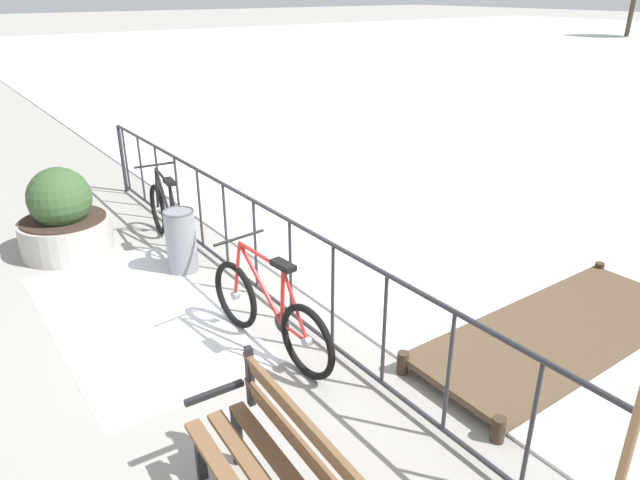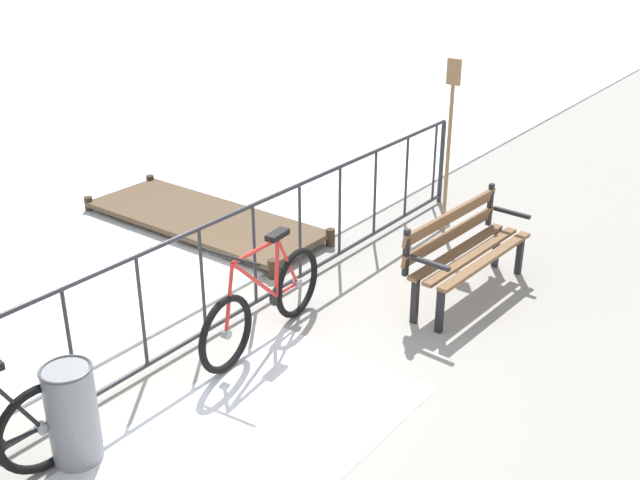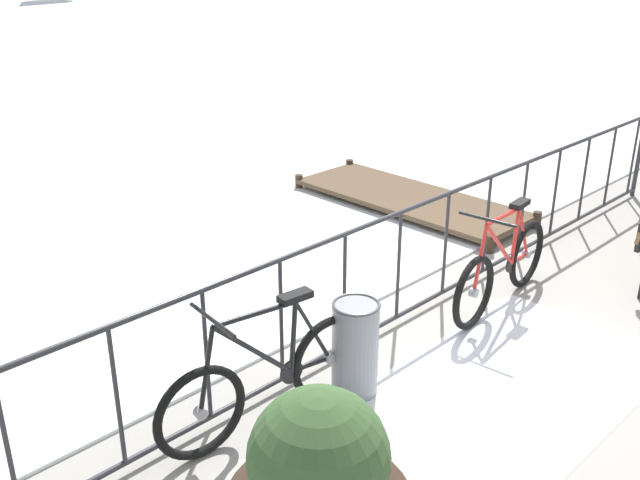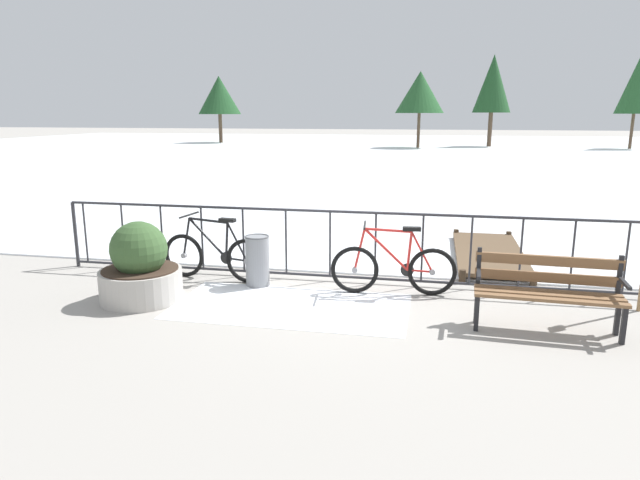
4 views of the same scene
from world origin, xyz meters
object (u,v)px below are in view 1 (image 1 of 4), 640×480
at_px(planter_with_shrub, 63,219).
at_px(oar_upright, 624,465).
at_px(bicycle_near_railing, 169,219).
at_px(bicycle_second, 269,313).
at_px(trash_bin, 181,240).
at_px(park_bench, 288,480).

xyz_separation_m(planter_with_shrub, oar_upright, (6.34, 0.86, 0.71)).
xyz_separation_m(bicycle_near_railing, oar_upright, (5.73, -0.22, 0.77)).
distance_m(bicycle_second, trash_bin, 1.94).
height_order(planter_with_shrub, oar_upright, oar_upright).
distance_m(park_bench, trash_bin, 3.87).
bearing_deg(park_bench, bicycle_second, 152.17).
xyz_separation_m(bicycle_second, park_bench, (1.80, -0.95, 0.14)).
distance_m(bicycle_second, planter_with_shrub, 3.38).
distance_m(planter_with_shrub, trash_bin, 1.61).
bearing_deg(oar_upright, trash_bin, 179.10).
bearing_deg(trash_bin, park_bench, -14.47).
bearing_deg(planter_with_shrub, trash_bin, 35.68).
distance_m(bicycle_near_railing, oar_upright, 5.79).
height_order(trash_bin, oar_upright, oar_upright).
relative_size(planter_with_shrub, trash_bin, 1.46).
bearing_deg(bicycle_second, planter_with_shrub, -164.11).
bearing_deg(oar_upright, bicycle_near_railing, 177.80).
distance_m(trash_bin, oar_upright, 5.08).
bearing_deg(park_bench, trash_bin, 165.53).
relative_size(park_bench, planter_with_shrub, 1.52).
bearing_deg(park_bench, oar_upright, 34.82).
distance_m(park_bench, planter_with_shrub, 5.06).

